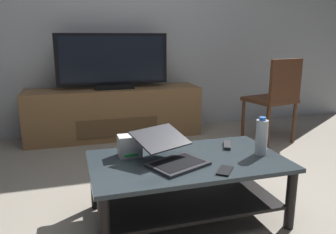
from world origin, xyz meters
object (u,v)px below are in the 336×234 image
Objects in this scene: coffee_table at (187,177)px; dining_chair at (276,96)px; cell_phone at (225,171)px; router_box at (130,146)px; media_cabinet at (115,113)px; laptop at (171,153)px; television at (113,62)px; tv_remote at (227,145)px; water_bottle_near at (261,137)px.

dining_chair is (1.42, 1.19, 0.25)m from coffee_table.
router_box is at bearing 177.55° from cell_phone.
laptop reaches higher than media_cabinet.
tv_remote is at bearing -72.88° from television.
media_cabinet is 12.13× the size of tv_remote.
coffee_table is at bearing -131.18° from tv_remote.
water_bottle_near reaches higher than media_cabinet.
coffee_table is at bearing 157.68° from cell_phone.
dining_chair is at bearing 86.51° from cell_phone.
laptop is at bearing 177.83° from cell_phone.
dining_chair is 1.50m from tv_remote.
cell_phone is 0.88× the size of tv_remote.
dining_chair reaches higher than water_bottle_near.
laptop is 3.06× the size of tv_remote.
media_cabinet reaches higher than router_box.
media_cabinet is at bearing 95.74° from coffee_table.
dining_chair is at bearing 68.89° from tv_remote.
television is 1.77m from router_box.
cell_phone is (0.46, -0.40, -0.06)m from router_box.
television is 1.33× the size of dining_chair.
water_bottle_near is at bearing -31.45° from tv_remote.
dining_chair reaches higher than router_box.
television is at bearing 95.80° from coffee_table.
water_bottle_near is at bearing -2.63° from laptop.
router_box reaches higher than coffee_table.
water_bottle_near is (0.67, -1.93, -0.34)m from television.
television is at bearing 92.24° from laptop.
router_box is at bearing 165.10° from water_bottle_near.
cell_phone is at bearing -151.23° from water_bottle_near.
laptop is at bearing -141.76° from dining_chair.
coffee_table is 1.87m from dining_chair.
media_cabinet is 0.57m from television.
tv_remote is at bearing 23.81° from coffee_table.
media_cabinet is at bearing 108.85° from water_bottle_near.
tv_remote is (0.21, 0.39, 0.01)m from cell_phone.
coffee_table is at bearing -84.20° from television.
laptop is at bearing -41.33° from router_box.
water_bottle_near is 1.54× the size of tv_remote.
television is at bearing 137.25° from cell_phone.
router_box reaches higher than tv_remote.
water_bottle_near is at bearing 67.32° from cell_phone.
laptop is 3.50× the size of cell_phone.
router_box is 0.67m from tv_remote.
laptop is (-0.12, -0.02, 0.18)m from coffee_table.
laptop is at bearing -168.29° from coffee_table.
laptop is (0.07, -1.91, -0.40)m from television.
router_box is at bearing -149.68° from dining_chair.
tv_remote is (0.67, -0.01, -0.06)m from router_box.
media_cabinet is 7.90× the size of water_bottle_near.
coffee_table is at bearing -84.26° from media_cabinet.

